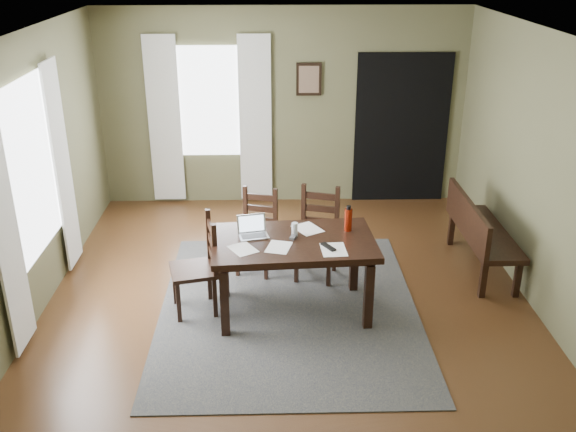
{
  "coord_description": "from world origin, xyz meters",
  "views": [
    {
      "loc": [
        -0.16,
        -5.65,
        3.47
      ],
      "look_at": [
        0.0,
        0.3,
        0.9
      ],
      "focal_mm": 40.0,
      "sensor_mm": 36.0,
      "label": 1
    }
  ],
  "objects_px": {
    "chair_end": "(198,267)",
    "bench": "(478,228)",
    "chair_back_left": "(257,232)",
    "chair_back_right": "(317,235)",
    "dining_table": "(294,249)",
    "water_bottle": "(348,219)",
    "laptop": "(253,230)"
  },
  "relations": [
    {
      "from": "chair_back_left",
      "to": "bench",
      "type": "xyz_separation_m",
      "value": [
        2.48,
        -0.04,
        0.04
      ]
    },
    {
      "from": "chair_end",
      "to": "bench",
      "type": "relative_size",
      "value": 0.68
    },
    {
      "from": "chair_end",
      "to": "bench",
      "type": "height_order",
      "value": "chair_end"
    },
    {
      "from": "laptop",
      "to": "chair_back_right",
      "type": "bearing_deg",
      "value": 30.94
    },
    {
      "from": "chair_end",
      "to": "chair_back_left",
      "type": "xyz_separation_m",
      "value": [
        0.56,
        0.86,
        -0.03
      ]
    },
    {
      "from": "dining_table",
      "to": "water_bottle",
      "type": "distance_m",
      "value": 0.63
    },
    {
      "from": "dining_table",
      "to": "chair_end",
      "type": "relative_size",
      "value": 1.63
    },
    {
      "from": "laptop",
      "to": "water_bottle",
      "type": "bearing_deg",
      "value": -6.95
    },
    {
      "from": "chair_back_right",
      "to": "laptop",
      "type": "relative_size",
      "value": 3.12
    },
    {
      "from": "dining_table",
      "to": "chair_end",
      "type": "height_order",
      "value": "chair_end"
    },
    {
      "from": "chair_back_left",
      "to": "laptop",
      "type": "bearing_deg",
      "value": -75.26
    },
    {
      "from": "dining_table",
      "to": "laptop",
      "type": "height_order",
      "value": "laptop"
    },
    {
      "from": "chair_end",
      "to": "chair_back_left",
      "type": "distance_m",
      "value": 1.03
    },
    {
      "from": "chair_back_left",
      "to": "laptop",
      "type": "height_order",
      "value": "laptop"
    },
    {
      "from": "dining_table",
      "to": "water_bottle",
      "type": "bearing_deg",
      "value": 16.65
    },
    {
      "from": "dining_table",
      "to": "chair_end",
      "type": "distance_m",
      "value": 0.96
    },
    {
      "from": "chair_back_right",
      "to": "dining_table",
      "type": "bearing_deg",
      "value": -95.27
    },
    {
      "from": "chair_end",
      "to": "laptop",
      "type": "bearing_deg",
      "value": 84.23
    },
    {
      "from": "chair_back_left",
      "to": "chair_back_right",
      "type": "distance_m",
      "value": 0.68
    },
    {
      "from": "dining_table",
      "to": "chair_end",
      "type": "bearing_deg",
      "value": 173.41
    },
    {
      "from": "chair_back_right",
      "to": "chair_back_left",
      "type": "bearing_deg",
      "value": -177.09
    },
    {
      "from": "chair_end",
      "to": "chair_back_left",
      "type": "relative_size",
      "value": 1.07
    },
    {
      "from": "chair_back_right",
      "to": "water_bottle",
      "type": "xyz_separation_m",
      "value": [
        0.26,
        -0.56,
        0.43
      ]
    },
    {
      "from": "chair_back_right",
      "to": "laptop",
      "type": "xyz_separation_m",
      "value": [
        -0.69,
        -0.64,
        0.35
      ]
    },
    {
      "from": "chair_back_left",
      "to": "water_bottle",
      "type": "bearing_deg",
      "value": -20.78
    },
    {
      "from": "chair_back_right",
      "to": "laptop",
      "type": "height_order",
      "value": "chair_back_right"
    },
    {
      "from": "chair_back_right",
      "to": "water_bottle",
      "type": "relative_size",
      "value": 3.81
    },
    {
      "from": "chair_back_left",
      "to": "water_bottle",
      "type": "xyz_separation_m",
      "value": [
        0.93,
        -0.7,
        0.46
      ]
    },
    {
      "from": "laptop",
      "to": "water_bottle",
      "type": "relative_size",
      "value": 1.22
    },
    {
      "from": "water_bottle",
      "to": "laptop",
      "type": "bearing_deg",
      "value": -174.85
    },
    {
      "from": "chair_back_left",
      "to": "chair_back_right",
      "type": "height_order",
      "value": "chair_back_right"
    },
    {
      "from": "dining_table",
      "to": "chair_back_left",
      "type": "relative_size",
      "value": 1.74
    }
  ]
}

